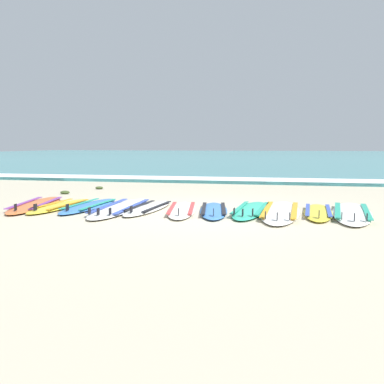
{
  "coord_description": "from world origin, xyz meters",
  "views": [
    {
      "loc": [
        1.24,
        -6.92,
        1.18
      ],
      "look_at": [
        -0.37,
        1.06,
        0.25
      ],
      "focal_mm": 38.83,
      "sensor_mm": 36.0,
      "label": 1
    }
  ],
  "objects": [
    {
      "name": "ground_plane",
      "position": [
        0.0,
        0.0,
        0.0
      ],
      "size": [
        80.0,
        80.0,
        0.0
      ],
      "primitive_type": "plane",
      "color": "#B7AD93"
    },
    {
      "name": "sea",
      "position": [
        0.0,
        35.43,
        0.05
      ],
      "size": [
        80.0,
        60.0,
        0.1
      ],
      "primitive_type": "cube",
      "color": "teal",
      "rests_on": "ground"
    },
    {
      "name": "wave_foam_strip",
      "position": [
        0.0,
        6.09,
        0.06
      ],
      "size": [
        80.0,
        1.33,
        0.11
      ],
      "primitive_type": "cube",
      "color": "white",
      "rests_on": "ground"
    },
    {
      "name": "surfboard_0",
      "position": [
        -3.26,
        0.21,
        0.04
      ],
      "size": [
        1.04,
        2.42,
        0.18
      ],
      "color": "orange",
      "rests_on": "ground"
    },
    {
      "name": "surfboard_1",
      "position": [
        -2.71,
        0.15,
        0.04
      ],
      "size": [
        0.6,
        1.99,
        0.18
      ],
      "color": "yellow",
      "rests_on": "ground"
    },
    {
      "name": "surfboard_2",
      "position": [
        -2.18,
        0.28,
        0.04
      ],
      "size": [
        0.58,
        2.08,
        0.18
      ],
      "color": "#3875CC",
      "rests_on": "ground"
    },
    {
      "name": "surfboard_3",
      "position": [
        -1.51,
        0.15,
        0.04
      ],
      "size": [
        0.66,
        2.57,
        0.18
      ],
      "color": "white",
      "rests_on": "ground"
    },
    {
      "name": "surfboard_4",
      "position": [
        -1.01,
        0.23,
        0.04
      ],
      "size": [
        0.64,
        1.96,
        0.18
      ],
      "color": "white",
      "rests_on": "ground"
    },
    {
      "name": "surfboard_5",
      "position": [
        -0.37,
        0.15,
        0.04
      ],
      "size": [
        0.79,
        2.01,
        0.18
      ],
      "color": "white",
      "rests_on": "ground"
    },
    {
      "name": "surfboard_6",
      "position": [
        0.19,
        0.21,
        0.04
      ],
      "size": [
        0.75,
        1.96,
        0.18
      ],
      "color": "#3875CC",
      "rests_on": "ground"
    },
    {
      "name": "surfboard_7",
      "position": [
        0.83,
        0.36,
        0.04
      ],
      "size": [
        0.74,
        2.19,
        0.18
      ],
      "color": "#2DB793",
      "rests_on": "ground"
    },
    {
      "name": "surfboard_8",
      "position": [
        1.34,
        0.28,
        0.04
      ],
      "size": [
        0.8,
        2.63,
        0.18
      ],
      "color": "white",
      "rests_on": "ground"
    },
    {
      "name": "surfboard_9",
      "position": [
        1.97,
        0.36,
        0.04
      ],
      "size": [
        0.63,
        1.95,
        0.18
      ],
      "color": "yellow",
      "rests_on": "ground"
    },
    {
      "name": "surfboard_10",
      "position": [
        2.52,
        0.4,
        0.04
      ],
      "size": [
        0.97,
        2.59,
        0.18
      ],
      "color": "white",
      "rests_on": "ground"
    },
    {
      "name": "seaweed_clump_near_shoreline",
      "position": [
        -3.71,
        2.17,
        0.04
      ],
      "size": [
        0.23,
        0.18,
        0.08
      ],
      "primitive_type": "ellipsoid",
      "color": "#384723",
      "rests_on": "ground"
    },
    {
      "name": "seaweed_clump_mid_sand",
      "position": [
        -3.35,
        3.35,
        0.04
      ],
      "size": [
        0.21,
        0.17,
        0.07
      ],
      "primitive_type": "ellipsoid",
      "color": "#384723",
      "rests_on": "ground"
    }
  ]
}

